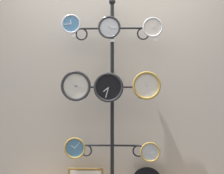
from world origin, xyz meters
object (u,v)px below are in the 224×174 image
at_px(clock_bottom_left, 75,148).
at_px(clock_top_center, 109,27).
at_px(clock_middle_left, 76,86).
at_px(clock_middle_center, 108,87).
at_px(clock_bottom_right, 150,152).
at_px(clock_top_right, 153,27).
at_px(display_stand, 112,127).
at_px(clock_top_left, 71,24).
at_px(clock_middle_right, 147,86).

bearing_deg(clock_bottom_left, clock_top_center, -6.25).
height_order(clock_middle_left, clock_middle_center, clock_middle_left).
relative_size(clock_middle_left, clock_bottom_right, 1.51).
xyz_separation_m(clock_bottom_left, clock_bottom_right, (0.77, -0.03, -0.03)).
bearing_deg(clock_top_right, clock_top_center, -178.43).
distance_m(display_stand, clock_middle_center, 0.43).
bearing_deg(clock_top_center, clock_bottom_right, 1.73).
height_order(clock_top_left, clock_middle_left, clock_top_left).
height_order(clock_top_left, clock_middle_center, clock_top_left).
bearing_deg(clock_middle_right, clock_top_center, -178.90).
bearing_deg(clock_bottom_right, clock_top_center, -178.27).
relative_size(clock_top_left, clock_middle_left, 0.64).
bearing_deg(clock_bottom_right, clock_middle_center, -179.21).
xyz_separation_m(clock_top_left, clock_top_center, (0.39, -0.00, -0.04)).
height_order(clock_top_center, clock_bottom_left, clock_top_center).
distance_m(clock_top_right, clock_middle_center, 0.75).
distance_m(clock_middle_left, clock_middle_right, 0.71).
height_order(clock_top_center, clock_middle_left, clock_top_center).
height_order(clock_top_right, clock_middle_center, clock_top_right).
xyz_separation_m(clock_middle_center, clock_middle_right, (0.38, 0.00, 0.02)).
bearing_deg(clock_bottom_right, clock_top_left, -179.27).
xyz_separation_m(clock_top_left, clock_bottom_left, (0.03, 0.04, -1.26)).
xyz_separation_m(clock_top_right, clock_middle_left, (-0.78, 0.00, -0.59)).
xyz_separation_m(clock_top_center, clock_middle_left, (-0.34, 0.02, -0.59)).
height_order(display_stand, clock_top_right, display_stand).
distance_m(display_stand, clock_middle_right, 0.57).
xyz_separation_m(clock_top_center, clock_bottom_right, (0.41, 0.01, -1.25)).
bearing_deg(clock_top_center, clock_top_right, 1.57).
relative_size(clock_top_left, clock_bottom_left, 0.88).
xyz_separation_m(clock_top_right, clock_middle_center, (-0.44, -0.01, -0.60)).
distance_m(clock_top_center, clock_middle_left, 0.68).
distance_m(clock_middle_right, clock_bottom_right, 0.67).
bearing_deg(clock_top_left, clock_middle_center, 0.67).
bearing_deg(clock_middle_left, clock_top_left, -163.59).
distance_m(clock_top_right, clock_middle_right, 0.59).
xyz_separation_m(clock_top_right, clock_bottom_right, (-0.02, 0.00, -1.25)).
bearing_deg(clock_top_left, clock_top_center, -0.33).
relative_size(clock_top_center, clock_middle_left, 0.74).
bearing_deg(clock_bottom_left, display_stand, 10.93).
bearing_deg(clock_middle_right, clock_top_right, 4.47).
bearing_deg(clock_middle_left, display_stand, 14.82).
height_order(display_stand, clock_middle_right, display_stand).
xyz_separation_m(clock_middle_right, clock_bottom_left, (-0.73, 0.03, -0.64)).
distance_m(clock_top_center, clock_top_right, 0.44).
relative_size(clock_top_left, clock_middle_right, 0.68).
bearing_deg(clock_bottom_right, clock_top_right, -1.01).
height_order(clock_middle_right, clock_bottom_right, clock_middle_right).
relative_size(clock_top_right, clock_middle_left, 0.66).
bearing_deg(clock_top_left, clock_middle_right, 0.37).
xyz_separation_m(display_stand, clock_top_center, (-0.02, -0.11, 1.02)).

